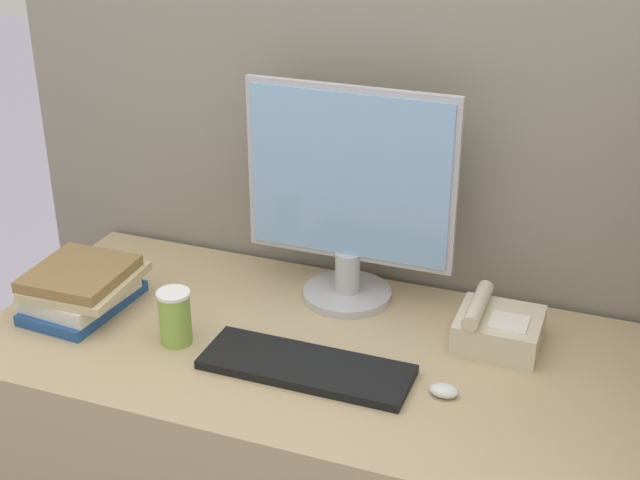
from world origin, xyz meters
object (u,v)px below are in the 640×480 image
coffee_cup (175,317)px  desk_telephone (497,328)px  keyboard (306,367)px  monitor (349,200)px  book_stack (82,288)px  mouse (444,391)px

coffee_cup → desk_telephone: 0.72m
keyboard → monitor: bearing=93.9°
monitor → book_stack: monitor is taller
monitor → keyboard: monitor is taller
keyboard → coffee_cup: coffee_cup is taller
keyboard → coffee_cup: bearing=178.9°
keyboard → mouse: size_ratio=7.48×
mouse → desk_telephone: (0.06, 0.24, 0.03)m
mouse → desk_telephone: 0.24m
coffee_cup → keyboard: bearing=-1.1°
mouse → book_stack: book_stack is taller
keyboard → coffee_cup: (-0.32, 0.01, 0.05)m
coffee_cup → book_stack: bearing=169.0°
book_stack → mouse: bearing=-2.8°
coffee_cup → book_stack: coffee_cup is taller
monitor → desk_telephone: size_ratio=2.89×
mouse → desk_telephone: desk_telephone is taller
monitor → keyboard: size_ratio=1.17×
keyboard → book_stack: size_ratio=1.58×
mouse → coffee_cup: bearing=-179.0°
monitor → book_stack: (-0.57, -0.28, -0.20)m
book_stack → keyboard: bearing=-5.8°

